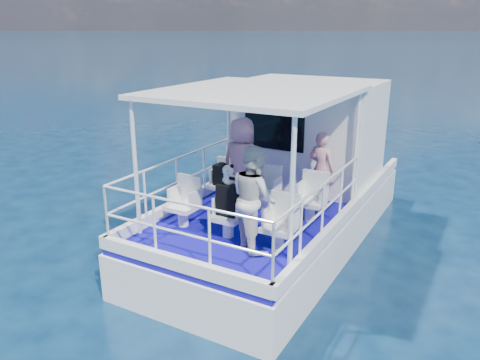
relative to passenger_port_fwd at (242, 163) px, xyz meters
name	(u,v)px	position (x,y,z in m)	size (l,w,h in m)	color
ground	(259,258)	(0.48, -0.21, -1.75)	(2000.00, 2000.00, 0.00)	#071C38
hull	(281,239)	(0.48, 0.79, -1.75)	(3.00, 7.00, 1.60)	white
deck	(282,200)	(0.48, 0.79, -0.90)	(2.90, 6.90, 0.10)	#0F097F
cabin	(309,132)	(0.48, 2.09, 0.25)	(2.85, 2.00, 2.20)	white
canopy	(255,92)	(0.48, -0.41, 1.39)	(3.00, 3.20, 0.08)	white
canopy_posts	(253,159)	(0.48, -0.46, 0.25)	(2.77, 2.97, 2.20)	white
railings	(244,198)	(0.48, -0.78, -0.35)	(2.84, 3.59, 1.00)	white
seat_port_fwd	(223,193)	(-0.42, -0.01, -0.66)	(0.48, 0.46, 0.38)	white
seat_center_fwd	(264,201)	(0.48, -0.01, -0.66)	(0.48, 0.46, 0.38)	white
seat_stbd_fwd	(310,210)	(1.38, -0.01, -0.66)	(0.48, 0.46, 0.38)	white
seat_port_aft	(183,215)	(-0.42, -1.31, -0.66)	(0.48, 0.46, 0.38)	white
seat_center_aft	(228,226)	(0.48, -1.31, -0.66)	(0.48, 0.46, 0.38)	white
seat_stbd_aft	(278,237)	(1.38, -1.31, -0.66)	(0.48, 0.46, 0.38)	white
passenger_port_fwd	(242,163)	(0.00, 0.00, 0.00)	(0.64, 0.46, 1.71)	pink
passenger_stbd_fwd	(321,169)	(1.26, 0.80, -0.14)	(0.52, 0.34, 1.43)	#CC848C
passenger_stbd_aft	(254,198)	(1.02, -1.45, -0.04)	(0.79, 0.61, 1.62)	silver
backpack_port	(222,175)	(-0.39, -0.09, -0.27)	(0.31, 0.17, 0.40)	black
backpack_center	(228,200)	(0.48, -1.31, -0.22)	(0.34, 0.19, 0.52)	black
compact_camera	(222,164)	(-0.38, -0.10, -0.04)	(0.10, 0.06, 0.06)	black
panda	(228,174)	(0.49, -1.30, 0.21)	(0.22, 0.18, 0.33)	silver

